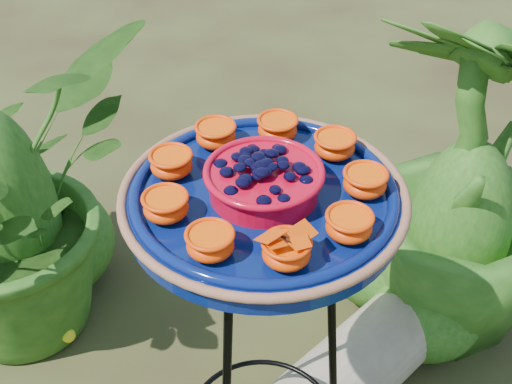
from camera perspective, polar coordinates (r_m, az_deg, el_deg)
tripod_stand at (r=1.42m, az=0.52°, el=-12.57°), size 0.42×0.42×0.88m
feeder_dish at (r=1.14m, az=0.63°, el=-0.21°), size 0.58×0.58×0.11m
shrub_back_left at (r=2.03m, az=-19.73°, el=-0.21°), size 1.03×1.06×0.89m
shrub_back_right at (r=1.96m, az=16.68°, el=0.76°), size 0.78×0.78×0.99m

